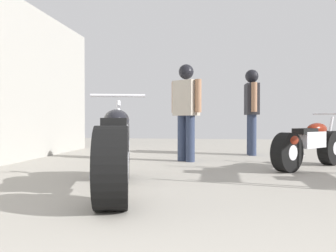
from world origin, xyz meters
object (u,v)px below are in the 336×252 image
at_px(mechanic_in_blue, 186,103).
at_px(mechanic_with_helmet, 252,104).
at_px(motorcycle_black_naked, 309,145).
at_px(motorcycle_maroon_cruiser, 116,150).

height_order(mechanic_in_blue, mechanic_with_helmet, mechanic_with_helmet).
distance_m(motorcycle_black_naked, mechanic_with_helmet, 2.10).
bearing_deg(motorcycle_black_naked, motorcycle_maroon_cruiser, -138.88).
bearing_deg(mechanic_with_helmet, motorcycle_black_naked, -71.54).
bearing_deg(motorcycle_maroon_cruiser, mechanic_with_helmet, 67.00).
bearing_deg(mechanic_with_helmet, motorcycle_maroon_cruiser, -113.00).
distance_m(motorcycle_maroon_cruiser, mechanic_with_helmet, 4.25).
bearing_deg(mechanic_in_blue, motorcycle_maroon_cruiser, -99.86).
xyz_separation_m(mechanic_in_blue, mechanic_with_helmet, (1.19, 1.25, 0.04)).
relative_size(motorcycle_maroon_cruiser, mechanic_in_blue, 1.31).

